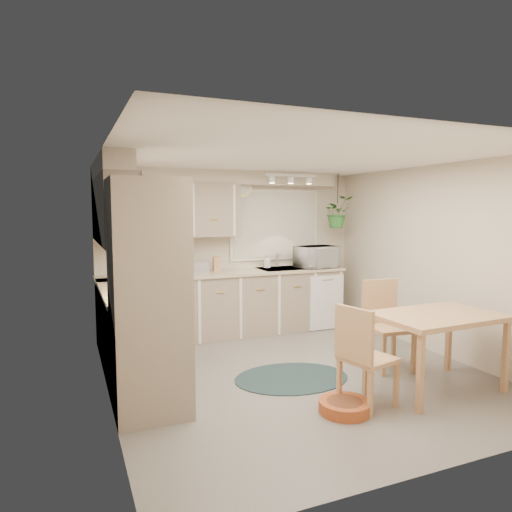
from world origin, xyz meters
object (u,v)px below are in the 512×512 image
object	(u,v)px
pet_bed	(345,407)
microwave	(316,255)
dining_table	(436,352)
chair_back	(389,326)
chair_left	(368,356)
braided_rug	(292,378)

from	to	relation	value
pet_bed	microwave	distance (m)	3.23
dining_table	chair_back	xyz separation A→B (m)	(-0.05, 0.68, 0.11)
chair_left	chair_back	xyz separation A→B (m)	(0.84, 0.74, 0.03)
chair_left	chair_back	bearing A→B (deg)	117.77
chair_left	pet_bed	world-z (taller)	chair_left
chair_left	chair_back	world-z (taller)	chair_back
chair_left	microwave	xyz separation A→B (m)	(1.01, 2.71, 0.66)
chair_left	pet_bed	distance (m)	0.51
chair_left	braided_rug	size ratio (longest dim) A/B	0.76
chair_back	pet_bed	distance (m)	1.44
braided_rug	microwave	xyz separation A→B (m)	(1.35, 1.81, 1.14)
braided_rug	microwave	size ratio (longest dim) A/B	2.09
chair_left	chair_back	size ratio (longest dim) A/B	0.95
pet_bed	chair_back	bearing A→B (deg)	35.00
dining_table	braided_rug	distance (m)	1.53
chair_back	microwave	distance (m)	2.08
chair_left	pet_bed	size ratio (longest dim) A/B	2.05
pet_bed	microwave	xyz separation A→B (m)	(1.29, 2.75, 1.09)
chair_left	chair_back	distance (m)	1.12
dining_table	pet_bed	xyz separation A→B (m)	(-1.16, -0.11, -0.34)
braided_rug	dining_table	bearing A→B (deg)	-34.19
braided_rug	pet_bed	distance (m)	0.94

